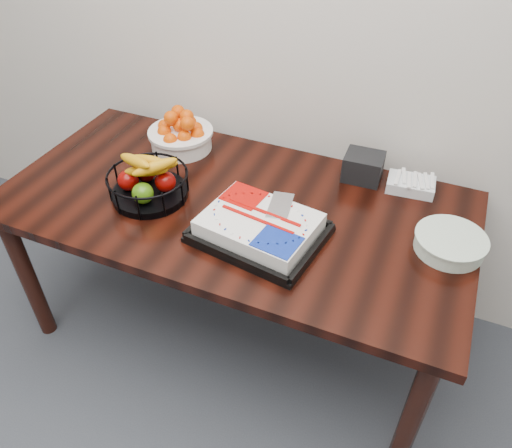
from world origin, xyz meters
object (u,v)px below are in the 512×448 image
at_px(table, 234,219).
at_px(fruit_basket, 148,182).
at_px(plate_stack, 450,243).
at_px(napkin_box, 363,167).
at_px(tangerine_bowl, 181,133).
at_px(cake_tray, 259,227).

bearing_deg(table, fruit_basket, -162.51).
height_order(plate_stack, napkin_box, napkin_box).
distance_m(fruit_basket, napkin_box, 0.85).
distance_m(tangerine_bowl, plate_stack, 1.19).
bearing_deg(napkin_box, fruit_basket, -148.25).
height_order(table, fruit_basket, fruit_basket).
distance_m(table, cake_tray, 0.26).
height_order(table, plate_stack, plate_stack).
relative_size(fruit_basket, plate_stack, 1.28).
bearing_deg(cake_tray, plate_stack, 17.04).
xyz_separation_m(table, tangerine_bowl, (-0.37, 0.27, 0.16)).
height_order(table, napkin_box, napkin_box).
xyz_separation_m(table, plate_stack, (0.79, 0.04, 0.12)).
bearing_deg(napkin_box, plate_stack, -39.02).
height_order(cake_tray, plate_stack, cake_tray).
bearing_deg(tangerine_bowl, fruit_basket, -79.68).
bearing_deg(plate_stack, cake_tray, -162.96).
bearing_deg(cake_tray, fruit_basket, 174.26).
height_order(tangerine_bowl, plate_stack, tangerine_bowl).
relative_size(cake_tray, fruit_basket, 1.55).
height_order(table, tangerine_bowl, tangerine_bowl).
xyz_separation_m(table, fruit_basket, (-0.31, -0.10, 0.15)).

